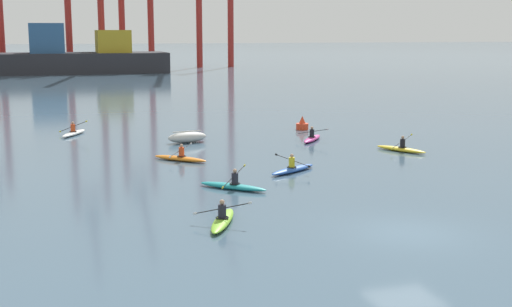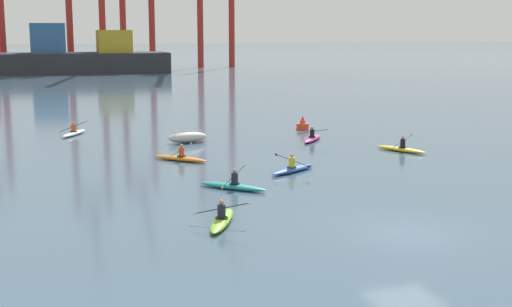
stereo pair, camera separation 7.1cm
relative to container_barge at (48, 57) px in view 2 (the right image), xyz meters
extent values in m
plane|color=#425B70|center=(11.72, -102.25, -2.84)|extent=(800.00, 800.00, 0.00)
cube|color=#28282D|center=(0.19, 0.00, -1.11)|extent=(40.00, 10.71, 3.46)
cube|color=#2D5684|center=(0.19, 0.00, 3.11)|extent=(5.60, 7.49, 4.97)
cube|color=#B29323|center=(11.19, 0.00, 2.54)|extent=(5.60, 7.49, 3.84)
cylinder|color=maroon|center=(-7.52, 9.66, 8.17)|extent=(1.20, 1.20, 22.02)
cylinder|color=maroon|center=(14.38, 14.64, 9.59)|extent=(1.20, 1.20, 24.86)
cylinder|color=maroon|center=(19.98, 14.64, 9.59)|extent=(1.20, 1.20, 24.86)
ellipsoid|color=beige|center=(8.25, -79.99, -2.49)|extent=(2.76, 1.57, 0.70)
cube|color=beige|center=(8.25, -79.99, -2.11)|extent=(1.93, 0.43, 0.06)
cylinder|color=red|center=(17.46, -76.47, -2.61)|extent=(0.90, 0.90, 0.45)
cone|color=red|center=(17.46, -76.47, -2.11)|extent=(0.49, 0.49, 0.55)
ellipsoid|color=#2856B2|center=(11.53, -90.87, -2.71)|extent=(3.17, 2.38, 0.26)
torus|color=black|center=(11.45, -90.92, -2.57)|extent=(0.68, 0.68, 0.05)
cylinder|color=gold|center=(11.45, -90.92, -2.33)|extent=(0.30, 0.30, 0.50)
sphere|color=tan|center=(11.45, -90.92, -1.98)|extent=(0.19, 0.19, 0.19)
cylinder|color=black|center=(11.49, -90.89, -2.23)|extent=(1.17, 1.75, 0.39)
ellipsoid|color=black|center=(10.92, -90.03, -2.05)|extent=(0.14, 0.19, 0.14)
ellipsoid|color=black|center=(12.06, -91.76, -2.41)|extent=(0.14, 0.19, 0.14)
ellipsoid|color=#C13384|center=(16.23, -81.58, -2.71)|extent=(2.50, 3.09, 0.26)
torus|color=black|center=(16.17, -81.66, -2.57)|extent=(0.69, 0.69, 0.05)
cylinder|color=black|center=(16.17, -81.66, -2.33)|extent=(0.30, 0.30, 0.50)
sphere|color=tan|center=(16.17, -81.66, -1.98)|extent=(0.19, 0.19, 0.19)
cylinder|color=black|center=(16.20, -81.62, -2.23)|extent=(1.69, 1.25, 0.42)
ellipsoid|color=silver|center=(15.37, -81.01, -2.42)|extent=(0.18, 0.15, 0.14)
ellipsoid|color=silver|center=(17.03, -82.23, -2.03)|extent=(0.18, 0.15, 0.14)
ellipsoid|color=#7ABC2D|center=(5.76, -99.18, -2.71)|extent=(1.94, 3.35, 0.26)
torus|color=black|center=(5.72, -99.27, -2.57)|extent=(0.65, 0.65, 0.05)
cylinder|color=#23232D|center=(5.72, -99.27, -2.33)|extent=(0.30, 0.30, 0.50)
sphere|color=tan|center=(5.72, -99.27, -1.98)|extent=(0.19, 0.19, 0.19)
cylinder|color=black|center=(5.74, -99.22, -2.23)|extent=(1.89, 0.87, 0.50)
ellipsoid|color=silver|center=(4.81, -98.81, -2.46)|extent=(0.20, 0.12, 0.15)
ellipsoid|color=silver|center=(6.68, -99.64, -2.00)|extent=(0.20, 0.12, 0.15)
ellipsoid|color=orange|center=(6.62, -86.16, -2.71)|extent=(2.83, 2.83, 0.26)
torus|color=black|center=(6.69, -86.23, -2.57)|extent=(0.69, 0.69, 0.05)
cylinder|color=#DB471E|center=(6.69, -86.23, -2.33)|extent=(0.30, 0.30, 0.50)
sphere|color=tan|center=(6.69, -86.23, -1.98)|extent=(0.19, 0.19, 0.19)
cylinder|color=black|center=(6.66, -86.19, -2.23)|extent=(1.48, 1.48, 0.47)
ellipsoid|color=silver|center=(5.93, -86.92, -2.45)|extent=(0.17, 0.17, 0.15)
ellipsoid|color=silver|center=(7.38, -85.47, -2.01)|extent=(0.17, 0.17, 0.15)
ellipsoid|color=yellow|center=(19.78, -86.97, -2.71)|extent=(2.11, 3.29, 0.26)
torus|color=black|center=(19.82, -87.06, -2.57)|extent=(0.66, 0.66, 0.05)
cylinder|color=black|center=(19.82, -87.06, -2.33)|extent=(0.30, 0.30, 0.50)
sphere|color=tan|center=(19.82, -87.06, -1.98)|extent=(0.19, 0.19, 0.19)
cylinder|color=black|center=(19.80, -87.02, -2.23)|extent=(1.80, 0.97, 0.64)
ellipsoid|color=yellow|center=(18.91, -87.48, -2.53)|extent=(0.20, 0.13, 0.16)
ellipsoid|color=yellow|center=(20.69, -86.55, -1.92)|extent=(0.20, 0.13, 0.16)
ellipsoid|color=silver|center=(1.40, -74.51, -2.71)|extent=(2.07, 3.30, 0.26)
torus|color=black|center=(1.35, -74.60, -2.57)|extent=(0.66, 0.66, 0.05)
cylinder|color=#DB471E|center=(1.35, -74.60, -2.33)|extent=(0.30, 0.30, 0.50)
sphere|color=tan|center=(1.35, -74.60, -1.98)|extent=(0.19, 0.19, 0.19)
cylinder|color=black|center=(1.38, -74.55, -2.23)|extent=(1.77, 0.92, 0.79)
ellipsoid|color=yellow|center=(0.50, -74.11, -2.60)|extent=(0.20, 0.13, 0.17)
ellipsoid|color=yellow|center=(2.25, -75.00, -1.85)|extent=(0.20, 0.13, 0.17)
ellipsoid|color=teal|center=(7.61, -93.75, -2.71)|extent=(2.84, 2.82, 0.26)
torus|color=black|center=(7.68, -93.82, -2.57)|extent=(0.69, 0.69, 0.05)
cylinder|color=#23232D|center=(7.68, -93.82, -2.33)|extent=(0.30, 0.30, 0.50)
sphere|color=tan|center=(7.68, -93.82, -1.98)|extent=(0.19, 0.19, 0.19)
cylinder|color=black|center=(7.65, -93.79, -2.23)|extent=(1.44, 1.45, 0.67)
ellipsoid|color=yellow|center=(6.94, -94.50, -2.55)|extent=(0.17, 0.17, 0.16)
ellipsoid|color=yellow|center=(8.35, -93.08, -1.91)|extent=(0.17, 0.17, 0.16)
camera|label=1|loc=(-0.24, -123.25, 4.20)|focal=48.51mm
camera|label=2|loc=(-0.17, -123.27, 4.20)|focal=48.51mm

